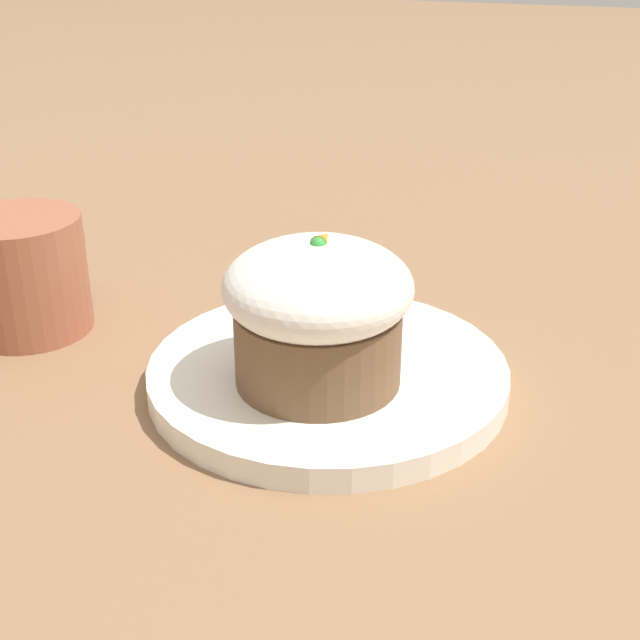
{
  "coord_description": "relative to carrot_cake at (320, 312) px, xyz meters",
  "views": [
    {
      "loc": [
        -0.45,
        -0.13,
        0.27
      ],
      "look_at": [
        -0.02,
        -0.0,
        0.05
      ],
      "focal_mm": 50.0,
      "sensor_mm": 36.0,
      "label": 1
    }
  ],
  "objects": [
    {
      "name": "spoon",
      "position": [
        0.02,
        0.02,
        -0.04
      ],
      "size": [
        0.12,
        0.06,
        0.01
      ],
      "color": "#B7B7BC",
      "rests_on": "dessert_plate"
    },
    {
      "name": "coffee_cup",
      "position": [
        0.04,
        0.22,
        -0.02
      ],
      "size": [
        0.12,
        0.08,
        0.08
      ],
      "color": "#9E563D",
      "rests_on": "ground_plane"
    },
    {
      "name": "carrot_cake",
      "position": [
        0.0,
        0.0,
        0.0
      ],
      "size": [
        0.11,
        0.11,
        0.09
      ],
      "color": "brown",
      "rests_on": "dessert_plate"
    },
    {
      "name": "dessert_plate",
      "position": [
        0.02,
        0.0,
        -0.05
      ],
      "size": [
        0.22,
        0.22,
        0.02
      ],
      "color": "white",
      "rests_on": "ground_plane"
    },
    {
      "name": "ground_plane",
      "position": [
        0.02,
        0.0,
        -0.06
      ],
      "size": [
        4.0,
        4.0,
        0.0
      ],
      "primitive_type": "plane",
      "color": "#846042"
    }
  ]
}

